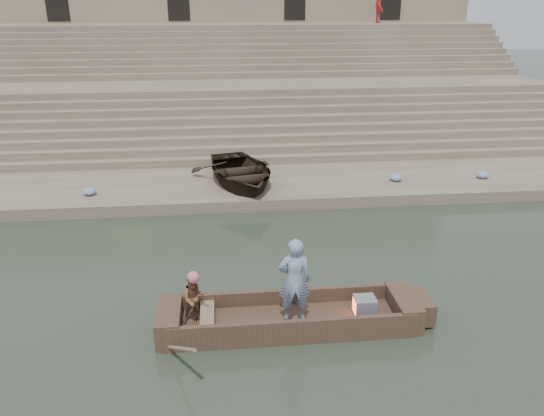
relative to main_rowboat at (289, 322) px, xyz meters
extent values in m
plane|color=#2C3729|center=(-1.38, 0.67, -0.11)|extent=(120.00, 120.00, 0.00)
cube|color=gray|center=(-1.38, 8.67, 0.09)|extent=(32.00, 4.00, 0.40)
cube|color=gray|center=(-1.38, 16.17, 1.29)|extent=(32.00, 3.00, 2.80)
cube|color=gray|center=(-1.38, 23.17, 2.49)|extent=(32.00, 3.00, 5.20)
cube|color=gray|center=(-1.38, 10.92, 0.24)|extent=(32.00, 0.50, 0.70)
cube|color=gray|center=(-1.38, 11.42, 0.39)|extent=(32.00, 0.50, 1.00)
cube|color=gray|center=(-1.38, 11.92, 0.54)|extent=(32.00, 0.50, 1.30)
cube|color=gray|center=(-1.38, 12.42, 0.69)|extent=(32.00, 0.50, 1.60)
cube|color=gray|center=(-1.38, 12.92, 0.84)|extent=(32.00, 0.50, 1.90)
cube|color=gray|center=(-1.38, 13.42, 0.99)|extent=(32.00, 0.50, 2.20)
cube|color=gray|center=(-1.38, 13.92, 1.14)|extent=(32.00, 0.50, 2.50)
cube|color=gray|center=(-1.38, 14.42, 1.29)|extent=(32.00, 0.50, 2.80)
cube|color=gray|center=(-1.38, 17.92, 1.44)|extent=(32.00, 0.50, 3.10)
cube|color=gray|center=(-1.38, 18.42, 1.59)|extent=(32.00, 0.50, 3.40)
cube|color=gray|center=(-1.38, 18.92, 1.74)|extent=(32.00, 0.50, 3.70)
cube|color=gray|center=(-1.38, 19.42, 1.89)|extent=(32.00, 0.50, 4.00)
cube|color=gray|center=(-1.38, 19.92, 2.04)|extent=(32.00, 0.50, 4.30)
cube|color=gray|center=(-1.38, 20.42, 2.19)|extent=(32.00, 0.50, 4.60)
cube|color=gray|center=(-1.38, 20.92, 2.34)|extent=(32.00, 0.50, 4.90)
cube|color=gray|center=(-1.38, 21.42, 2.49)|extent=(32.00, 0.50, 5.20)
cube|color=gray|center=(-1.38, 27.17, 5.49)|extent=(32.00, 5.00, 11.20)
cube|color=brown|center=(0.00, 0.00, 0.00)|extent=(5.00, 1.30, 0.22)
cube|color=brown|center=(0.00, -0.62, 0.17)|extent=(5.20, 0.12, 0.56)
cube|color=brown|center=(0.00, 0.62, 0.17)|extent=(5.20, 0.12, 0.56)
cube|color=brown|center=(-2.55, 0.00, 0.19)|extent=(0.50, 1.30, 0.60)
cube|color=brown|center=(2.55, 0.00, 0.19)|extent=(0.50, 1.30, 0.60)
cube|color=brown|center=(2.95, 0.00, 0.21)|extent=(0.35, 0.90, 0.50)
cube|color=#937A5B|center=(-1.75, 0.00, 0.29)|extent=(0.30, 1.20, 0.08)
cylinder|color=#937A5B|center=(-2.40, -0.90, 0.19)|extent=(1.03, 2.10, 1.36)
sphere|color=#D66A7E|center=(-2.00, 0.09, 1.17)|extent=(0.26, 0.26, 0.26)
imported|color=navy|center=(0.10, -0.05, 1.06)|extent=(0.71, 0.49, 1.90)
imported|color=#20612E|center=(-2.00, 0.09, 0.67)|extent=(0.63, 0.54, 1.12)
cube|color=slate|center=(1.66, 0.00, 0.31)|extent=(0.46, 0.42, 0.40)
cube|color=#E5593F|center=(1.45, 0.00, 0.31)|extent=(0.04, 0.34, 0.32)
imported|color=#2D2116|center=(-0.61, 8.52, 0.74)|extent=(3.94, 4.88, 0.89)
imported|color=maroon|center=(8.40, 22.93, 5.97)|extent=(0.67, 1.15, 1.76)
ellipsoid|color=#3F5999|center=(-5.77, 7.84, 0.42)|extent=(0.44, 0.44, 0.26)
ellipsoid|color=#3F5999|center=(8.35, 8.16, 0.42)|extent=(0.44, 0.44, 0.26)
ellipsoid|color=#3F5999|center=(5.05, 8.20, 0.42)|extent=(0.44, 0.44, 0.26)
camera|label=1|loc=(-1.39, -9.76, 6.60)|focal=35.32mm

